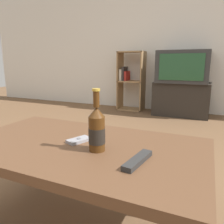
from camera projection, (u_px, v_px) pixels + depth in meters
back_wall at (179, 32)px, 3.52m from camera, size 8.00×0.05×2.60m
coffee_table at (80, 157)px, 1.03m from camera, size 1.14×0.64×0.45m
tv_stand at (181, 99)px, 3.43m from camera, size 0.84×0.44×0.52m
television at (183, 67)px, 3.32m from camera, size 0.75×0.55×0.48m
bookshelf at (130, 80)px, 3.79m from camera, size 0.44×0.30×1.01m
beer_bottle at (97, 129)px, 0.91m from camera, size 0.07×0.07×0.26m
cell_phone at (79, 140)px, 1.03m from camera, size 0.10×0.13×0.02m
remote_control at (138, 160)px, 0.82m from camera, size 0.07×0.19×0.02m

